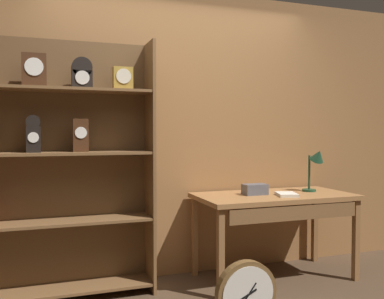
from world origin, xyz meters
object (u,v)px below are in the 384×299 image
Objects in this scene: bookshelf at (53,163)px; toolbox_small at (255,189)px; desk_lamp at (316,162)px; workbench at (276,204)px; round_clock_large at (246,295)px; open_repair_manual at (287,194)px.

bookshelf is 9.80× the size of toolbox_small.
desk_lamp is at bearing -3.32° from bookshelf.
workbench reaches higher than round_clock_large.
bookshelf is at bearing -171.05° from open_repair_manual.
bookshelf is at bearing 140.61° from round_clock_large.
toolbox_small is 1.15m from round_clock_large.
workbench is 0.57m from desk_lamp.
bookshelf is 1.92m from workbench.
toolbox_small is at bearing 162.81° from workbench.
toolbox_small reaches higher than open_repair_manual.
bookshelf is 1.46× the size of workbench.
workbench is 3.37× the size of desk_lamp.
desk_lamp is at bearing 36.24° from round_clock_large.
round_clock_large is (-1.14, -0.84, -0.80)m from desk_lamp.
bookshelf is at bearing 174.79° from workbench.
open_repair_manual is (1.92, -0.27, -0.30)m from bookshelf.
open_repair_manual is (0.05, -0.10, 0.09)m from workbench.
desk_lamp is (2.32, -0.13, -0.03)m from bookshelf.
desk_lamp is at bearing 35.53° from open_repair_manual.
desk_lamp reaches higher than workbench.
toolbox_small is at bearing 163.07° from open_repair_manual.
bookshelf is 1.72m from toolbox_small.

